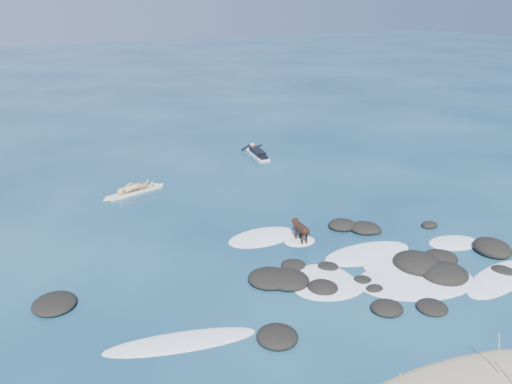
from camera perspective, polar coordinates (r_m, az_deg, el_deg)
ground at (r=18.05m, az=2.69°, el=-7.04°), size 160.00×160.00×0.00m
reef_rocks at (r=17.80m, az=11.12°, el=-7.44°), size 14.87×6.79×0.58m
breaking_foam at (r=17.77m, az=10.92°, el=-7.84°), size 13.23×7.69×0.12m
standing_surfer_rig at (r=24.28m, az=-12.15°, el=1.40°), size 2.93×1.30×1.71m
paddling_surfer_rig at (r=29.34m, az=0.12°, el=3.96°), size 1.19×2.70×0.47m
dog at (r=19.27m, az=4.48°, el=-3.62°), size 0.33×1.21×0.76m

